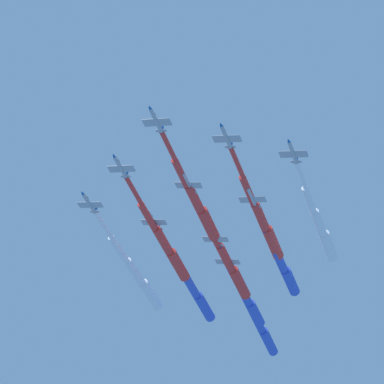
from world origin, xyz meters
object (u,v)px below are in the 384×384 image
(jet_starboard_inner, at_px, (164,243))
(jet_trail_port, at_px, (192,287))
(jet_starboard_outer, at_px, (281,262))
(jet_port_outer, at_px, (136,274))
(jet_tail_end, at_px, (258,323))
(jet_port_mid, at_px, (227,260))
(jet_trail_starboard, at_px, (245,296))
(jet_lead, at_px, (196,200))
(jet_port_inner, at_px, (262,219))
(jet_starboard_mid, at_px, (320,224))

(jet_starboard_inner, distance_m, jet_trail_port, 26.03)
(jet_starboard_outer, bearing_deg, jet_port_outer, -61.34)
(jet_trail_port, xyz_separation_m, jet_tail_end, (-30.96, 6.03, -0.50))
(jet_port_mid, bearing_deg, jet_trail_starboard, -161.49)
(jet_port_outer, distance_m, jet_starboard_outer, 48.67)
(jet_lead, relative_size, jet_trail_starboard, 1.02)
(jet_starboard_inner, xyz_separation_m, jet_port_mid, (-19.60, 10.39, 0.04))
(jet_trail_starboard, relative_size, jet_tail_end, 0.88)
(jet_port_inner, height_order, jet_trail_port, jet_port_inner)
(jet_starboard_mid, distance_m, jet_tail_end, 53.96)
(jet_starboard_inner, bearing_deg, jet_starboard_outer, 143.78)
(jet_port_mid, height_order, jet_tail_end, jet_tail_end)
(jet_starboard_outer, bearing_deg, jet_lead, -4.93)
(jet_trail_starboard, bearing_deg, jet_lead, 18.28)
(jet_trail_port, relative_size, jet_trail_starboard, 1.09)
(jet_starboard_mid, xyz_separation_m, jet_tail_end, (-30.35, -44.58, -1.63))
(jet_port_inner, xyz_separation_m, jet_trail_starboard, (-27.83, -26.14, -1.32))
(jet_port_mid, bearing_deg, jet_starboard_inner, -27.94)
(jet_port_mid, relative_size, jet_starboard_mid, 1.13)
(jet_starboard_outer, relative_size, jet_trail_port, 0.92)
(jet_starboard_inner, bearing_deg, jet_lead, 65.46)
(jet_port_inner, xyz_separation_m, jet_starboard_outer, (-20.89, -6.84, -0.49))
(jet_starboard_mid, bearing_deg, jet_tail_end, -124.25)
(jet_starboard_inner, height_order, jet_tail_end, jet_tail_end)
(jet_starboard_mid, bearing_deg, jet_port_mid, -79.93)
(jet_tail_end, bearing_deg, jet_trail_port, -11.02)
(jet_port_mid, height_order, jet_trail_starboard, jet_port_mid)
(jet_starboard_mid, bearing_deg, jet_starboard_inner, -59.17)
(jet_starboard_outer, relative_size, jet_trail_starboard, 1.00)
(jet_port_inner, xyz_separation_m, jet_starboard_inner, (10.90, -30.13, -1.11))
(jet_lead, xyz_separation_m, jet_trail_port, (-33.69, -28.03, 0.64))
(jet_port_inner, relative_size, jet_starboard_inner, 1.02)
(jet_port_mid, bearing_deg, jet_lead, 18.13)
(jet_port_outer, bearing_deg, jet_trail_port, 145.49)
(jet_starboard_inner, distance_m, jet_starboard_mid, 49.36)
(jet_starboard_mid, xyz_separation_m, jet_port_outer, (16.81, -61.75, -0.02))
(jet_trail_starboard, bearing_deg, jet_port_inner, 43.21)
(jet_starboard_mid, relative_size, jet_trail_port, 0.93)
(jet_lead, height_order, jet_starboard_mid, jet_starboard_mid)
(jet_lead, relative_size, jet_trail_port, 0.93)
(jet_starboard_mid, xyz_separation_m, jet_starboard_outer, (-6.52, -19.07, -1.45))
(jet_tail_end, bearing_deg, jet_starboard_outer, 46.96)
(jet_lead, height_order, jet_trail_starboard, jet_lead)
(jet_port_inner, distance_m, jet_port_outer, 49.60)
(jet_port_outer, relative_size, jet_trail_port, 1.03)
(jet_starboard_mid, distance_m, jet_port_outer, 64.00)
(jet_trail_port, height_order, jet_trail_starboard, jet_trail_port)
(jet_port_inner, bearing_deg, jet_starboard_inner, -70.11)
(jet_lead, height_order, jet_port_mid, jet_lead)
(jet_lead, xyz_separation_m, jet_port_inner, (-19.92, 10.36, 0.81))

